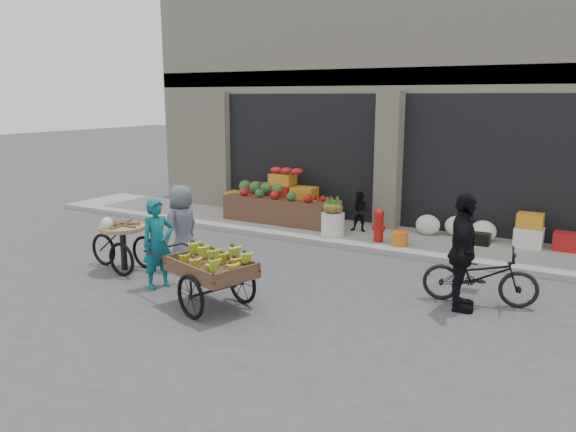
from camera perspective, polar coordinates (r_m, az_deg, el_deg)
The scene contains 15 objects.
ground at distance 9.25m, azimuth -0.99°, elevation -7.89°, with size 80.00×80.00×0.00m, color #424244.
sidewalk at distance 12.77m, azimuth 8.56°, elevation -2.10°, with size 18.00×2.20×0.12m, color gray.
building at distance 16.12m, azimuth 14.25°, elevation 12.48°, with size 14.00×6.45×7.00m.
fruit_display at distance 13.95m, azimuth -0.44°, elevation 1.82°, with size 3.10×1.12×1.24m.
pineapple_bin at distance 12.54m, azimuth 4.57°, elevation -0.81°, with size 0.52×0.52×0.50m, color silver.
fire_hydrant at distance 12.04m, azimuth 9.21°, elevation -0.81°, with size 0.22×0.22×0.71m.
orange_bucket at distance 11.89m, azimuth 11.33°, elevation -2.22°, with size 0.32×0.32×0.30m, color orange.
right_bay_goods at distance 12.59m, azimuth 20.76°, elevation -1.34°, with size 3.35×0.60×0.70m.
seated_person at distance 12.87m, azimuth 7.35°, elevation 0.45°, with size 0.45×0.35×0.93m, color black.
banana_cart at distance 8.55m, azimuth -8.02°, elevation -4.88°, with size 2.40×1.50×0.94m.
vendor_woman at distance 9.59m, azimuth -13.09°, elevation -2.76°, with size 0.55×0.36×1.51m, color #0D5C6A.
tricycle_cart at distance 10.76m, azimuth -16.44°, elevation -2.38°, with size 1.43×0.87×0.95m.
vendor_grey at distance 10.56m, azimuth -10.69°, elevation -1.12°, with size 0.77×0.50×1.57m, color slate.
bicycle at distance 9.18m, azimuth 18.92°, elevation -5.75°, with size 0.60×1.72×0.90m, color black.
cyclist at distance 8.72m, azimuth 17.30°, elevation -3.56°, with size 1.04×0.43×1.78m, color black.
Camera 1 is at (4.50, -7.44, 3.16)m, focal length 35.00 mm.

